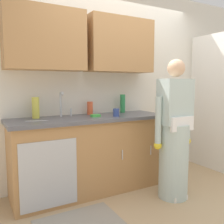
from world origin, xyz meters
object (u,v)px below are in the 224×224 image
object	(u,v)px
bottle_soap	(90,108)
bottle_water_short	(36,108)
cup_by_sink	(116,113)
sink	(68,119)
sponge	(96,116)
knife_on_counter	(37,121)
bottle_water_tall	(123,103)
person_at_sink	(174,140)

from	to	relation	value
bottle_soap	bottle_water_short	distance (m)	0.70
bottle_water_short	cup_by_sink	size ratio (longest dim) A/B	2.55
sink	bottle_soap	world-z (taller)	sink
sponge	cup_by_sink	bearing A→B (deg)	-19.48
bottle_water_short	knife_on_counter	world-z (taller)	bottle_water_short
bottle_soap	bottle_water_tall	size ratio (longest dim) A/B	0.67
bottle_water_tall	sponge	distance (m)	0.60
person_at_sink	bottle_water_short	xyz separation A→B (m)	(-1.39, 0.84, 0.37)
person_at_sink	cup_by_sink	xyz separation A→B (m)	(-0.48, 0.52, 0.30)
bottle_soap	bottle_water_tall	bearing A→B (deg)	0.22
bottle_water_tall	person_at_sink	bearing A→B (deg)	-77.82
cup_by_sink	knife_on_counter	distance (m)	0.95
bottle_soap	knife_on_counter	xyz separation A→B (m)	(-0.74, -0.24, -0.08)
cup_by_sink	bottle_soap	bearing A→B (deg)	122.09
person_at_sink	sponge	xyz separation A→B (m)	(-0.72, 0.61, 0.26)
bottle_water_tall	bottle_water_short	size ratio (longest dim) A/B	1.02
person_at_sink	sink	bearing A→B (deg)	147.69
sink	bottle_water_tall	xyz separation A→B (m)	(0.87, 0.19, 0.14)
bottle_soap	bottle_water_tall	xyz separation A→B (m)	(0.50, 0.00, 0.04)
person_at_sink	bottle_water_tall	xyz separation A→B (m)	(-0.18, 0.85, 0.37)
sink	sponge	distance (m)	0.34
cup_by_sink	sponge	bearing A→B (deg)	160.52
knife_on_counter	sponge	distance (m)	0.71
bottle_soap	cup_by_sink	xyz separation A→B (m)	(0.21, -0.33, -0.04)
bottle_soap	sink	bearing A→B (deg)	-153.50
bottle_water_tall	bottle_water_short	distance (m)	1.21
sink	cup_by_sink	distance (m)	0.60
bottle_soap	knife_on_counter	distance (m)	0.78
cup_by_sink	sponge	world-z (taller)	cup_by_sink
person_at_sink	cup_by_sink	world-z (taller)	person_at_sink
bottle_water_tall	knife_on_counter	distance (m)	1.27
bottle_water_tall	sponge	world-z (taller)	bottle_water_tall
sink	knife_on_counter	world-z (taller)	sink
person_at_sink	bottle_water_tall	distance (m)	0.95
bottle_water_tall	cup_by_sink	world-z (taller)	bottle_water_tall
sink	person_at_sink	distance (m)	1.27
sink	knife_on_counter	bearing A→B (deg)	-171.73
sink	bottle_water_tall	bearing A→B (deg)	12.02
bottle_water_tall	knife_on_counter	world-z (taller)	bottle_water_tall
bottle_soap	cup_by_sink	distance (m)	0.39
sink	knife_on_counter	size ratio (longest dim) A/B	2.08
bottle_water_tall	cup_by_sink	bearing A→B (deg)	-131.88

